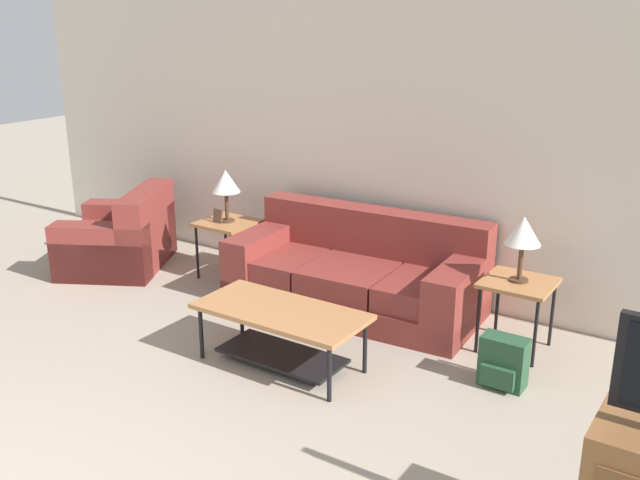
# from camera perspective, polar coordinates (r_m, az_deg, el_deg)

# --- Properties ---
(wall_back) EXTENTS (8.97, 0.06, 2.60)m
(wall_back) POSITION_cam_1_polar(r_m,az_deg,el_deg) (6.43, 5.83, 7.13)
(wall_back) COLOR silver
(wall_back) RESTS_ON ground_plane
(couch) EXTENTS (2.22, 1.11, 0.82)m
(couch) POSITION_cam_1_polar(r_m,az_deg,el_deg) (6.22, 2.97, -2.85)
(couch) COLOR maroon
(couch) RESTS_ON ground_plane
(armchair) EXTENTS (1.32, 1.39, 0.80)m
(armchair) POSITION_cam_1_polar(r_m,az_deg,el_deg) (7.47, -15.65, 0.08)
(armchair) COLOR maroon
(armchair) RESTS_ON ground_plane
(coffee_table) EXTENTS (1.26, 0.59, 0.45)m
(coffee_table) POSITION_cam_1_polar(r_m,az_deg,el_deg) (5.20, -3.13, -6.72)
(coffee_table) COLOR #A87042
(coffee_table) RESTS_ON ground_plane
(side_table_left) EXTENTS (0.52, 0.50, 0.56)m
(side_table_left) POSITION_cam_1_polar(r_m,az_deg,el_deg) (6.91, -7.40, 1.02)
(side_table_left) COLOR #A87042
(side_table_left) RESTS_ON ground_plane
(side_table_right) EXTENTS (0.52, 0.50, 0.56)m
(side_table_right) POSITION_cam_1_polar(r_m,az_deg,el_deg) (5.58, 15.56, -3.74)
(side_table_right) COLOR #A87042
(side_table_right) RESTS_ON ground_plane
(table_lamp_left) EXTENTS (0.27, 0.27, 0.50)m
(table_lamp_left) POSITION_cam_1_polar(r_m,az_deg,el_deg) (6.80, -7.54, 4.58)
(table_lamp_left) COLOR #472D1E
(table_lamp_left) RESTS_ON side_table_left
(table_lamp_right) EXTENTS (0.27, 0.27, 0.50)m
(table_lamp_right) POSITION_cam_1_polar(r_m,az_deg,el_deg) (5.43, 15.95, 0.60)
(table_lamp_right) COLOR #472D1E
(table_lamp_right) RESTS_ON side_table_right
(backpack) EXTENTS (0.31, 0.25, 0.36)m
(backpack) POSITION_cam_1_polar(r_m,az_deg,el_deg) (5.15, 14.44, -9.49)
(backpack) COLOR #23472D
(backpack) RESTS_ON ground_plane
(picture_frame) EXTENTS (0.10, 0.04, 0.13)m
(picture_frame) POSITION_cam_1_polar(r_m,az_deg,el_deg) (6.85, -8.17, 1.92)
(picture_frame) COLOR #4C3828
(picture_frame) RESTS_ON side_table_left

